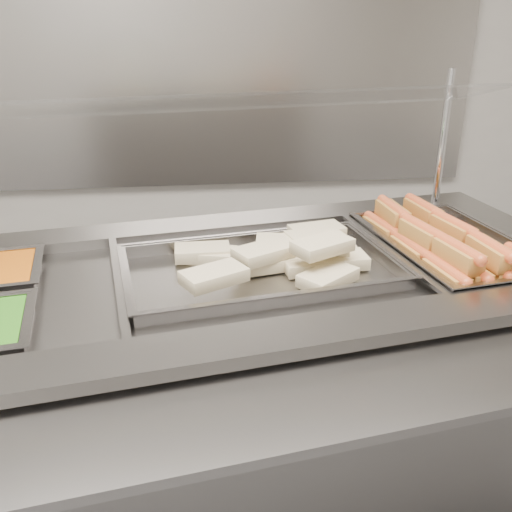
{
  "coord_description": "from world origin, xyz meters",
  "views": [
    {
      "loc": [
        -0.12,
        -0.88,
        1.54
      ],
      "look_at": [
        0.03,
        0.5,
        0.95
      ],
      "focal_mm": 40.0,
      "sensor_mm": 36.0,
      "label": 1
    }
  ],
  "objects": [
    {
      "name": "back_panel",
      "position": [
        0.0,
        2.45,
        1.2
      ],
      "size": [
        3.0,
        0.04,
        1.2
      ],
      "primitive_type": "cube",
      "color": "gray",
      "rests_on": "ground"
    },
    {
      "name": "steam_counter",
      "position": [
        -0.02,
        0.5,
        0.46
      ],
      "size": [
        2.05,
        1.17,
        0.93
      ],
      "color": "slate",
      "rests_on": "ground"
    },
    {
      "name": "tray_rail",
      "position": [
        0.07,
        -0.02,
        0.87
      ],
      "size": [
        1.87,
        0.68,
        0.05
      ],
      "color": "gray",
      "rests_on": "steam_counter"
    },
    {
      "name": "sneeze_guard",
      "position": [
        -0.06,
        0.72,
        1.3
      ],
      "size": [
        1.73,
        0.58,
        0.45
      ],
      "color": "silver",
      "rests_on": "steam_counter"
    },
    {
      "name": "pan_hotdogs",
      "position": [
        0.62,
        0.6,
        0.88
      ],
      "size": [
        0.44,
        0.62,
        0.1
      ],
      "color": "gray",
      "rests_on": "steam_counter"
    },
    {
      "name": "pan_wraps",
      "position": [
        0.04,
        0.51,
        0.9
      ],
      "size": [
        0.76,
        0.52,
        0.07
      ],
      "color": "gray",
      "rests_on": "steam_counter"
    },
    {
      "name": "hotdogs_in_buns",
      "position": [
        0.59,
        0.59,
        0.93
      ],
      "size": [
        0.39,
        0.56,
        0.12
      ],
      "color": "#905D1E",
      "rests_on": "pan_hotdogs"
    },
    {
      "name": "tortilla_wraps",
      "position": [
        0.13,
        0.54,
        0.94
      ],
      "size": [
        0.53,
        0.42,
        0.1
      ],
      "color": "#CCB489",
      "rests_on": "pan_wraps"
    }
  ]
}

